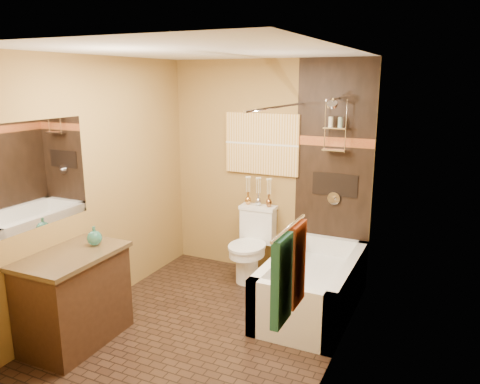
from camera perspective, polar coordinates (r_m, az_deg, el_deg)
The scene contains 23 objects.
floor at distance 4.61m, azimuth -4.07°, elevation -16.05°, with size 3.00×3.00×0.00m, color black.
wall_left at distance 4.83m, azimuth -16.86°, elevation 0.72°, with size 0.02×3.00×2.50m, color olive.
wall_right at distance 3.71m, azimuth 12.01°, elevation -2.79°, with size 0.02×3.00×2.50m, color olive.
wall_back at distance 5.46m, azimuth 3.41°, elevation 2.75°, with size 2.40×0.02×2.50m, color olive.
wall_front at distance 2.99m, azimuth -18.75°, elevation -7.33°, with size 2.40×0.02×2.50m, color olive.
ceiling at distance 4.01m, azimuth -4.69°, elevation 16.74°, with size 3.00×3.00×0.00m, color silver.
alcove_tile_back at distance 5.22m, azimuth 11.29°, elevation 1.99°, with size 0.85×0.01×2.50m, color black.
alcove_tile_right at distance 4.43m, azimuth 14.13°, elevation -0.24°, with size 0.01×1.50×2.50m, color black.
mosaic_band_back at distance 5.14m, azimuth 11.45°, elevation 6.00°, with size 0.85×0.01×0.10m, color maroon.
mosaic_band_right at distance 4.36m, azimuth 14.28°, elevation 4.50°, with size 0.01×1.50×0.10m, color maroon.
alcove_niche at distance 5.22m, azimuth 11.49°, elevation 0.88°, with size 0.50×0.01×0.25m, color black.
shower_fixtures at distance 5.04m, azimuth 11.48°, elevation 6.37°, with size 0.24×0.33×1.16m.
curtain_rod at distance 4.52m, azimuth 4.73°, elevation 10.30°, with size 0.03×0.03×1.55m, color silver.
towel_bar at distance 2.70m, azimuth 5.97°, elevation -4.38°, with size 0.02×0.02×0.55m, color silver.
towel_teal at distance 2.68m, azimuth 5.10°, elevation -10.70°, with size 0.05×0.22×0.52m, color #1E6665.
towel_rust at distance 2.91m, azimuth 6.89°, elevation -8.74°, with size 0.05×0.22×0.52m, color maroon.
sunset_painting at distance 5.41m, azimuth 2.66°, elevation 5.88°, with size 0.90×0.04×0.70m, color gold.
vanity_mirror at distance 4.29m, azimuth -23.20°, elevation 2.04°, with size 0.01×1.00×0.90m, color white.
bathtub at distance 4.85m, azimuth 8.82°, elevation -11.65°, with size 0.80×1.50×0.55m.
toilet at distance 5.44m, azimuth 1.43°, elevation -6.34°, with size 0.43×0.63×0.83m.
vanity at distance 4.43m, azimuth -19.53°, elevation -12.06°, with size 0.59×0.95×0.83m.
teal_bottle at distance 4.38m, azimuth -17.33°, elevation -5.15°, with size 0.14×0.14×0.21m, color #257161, non-canonical shape.
bud_vases at distance 5.43m, azimuth 2.26°, elevation 0.14°, with size 0.33×0.07×0.33m.
Camera 1 is at (1.98, -3.48, 2.28)m, focal length 35.00 mm.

